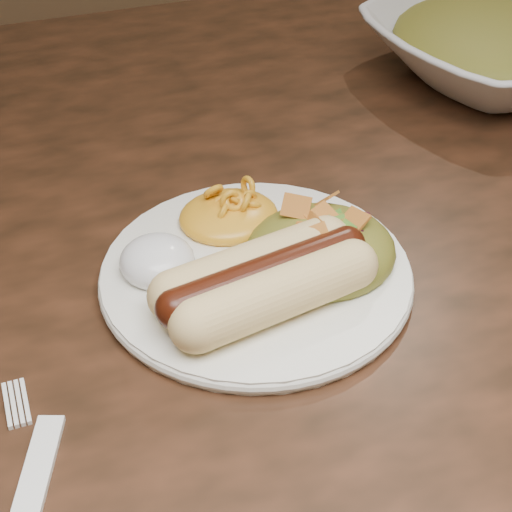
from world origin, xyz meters
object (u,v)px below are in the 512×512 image
object	(u,v)px
plate	(256,274)
fork	(31,493)
serving_bowl	(500,49)
table	(190,318)

from	to	relation	value
plate	fork	distance (m)	0.21
plate	serving_bowl	world-z (taller)	serving_bowl
table	plate	distance (m)	0.13
fork	table	bearing A→B (deg)	75.89
plate	table	bearing A→B (deg)	111.24
fork	serving_bowl	xyz separation A→B (m)	(0.51, 0.34, 0.03)
table	plate	size ratio (longest dim) A/B	7.55
plate	serving_bowl	size ratio (longest dim) A/B	0.86
plate	serving_bowl	bearing A→B (deg)	32.44
table	serving_bowl	xyz separation A→B (m)	(0.37, 0.14, 0.12)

